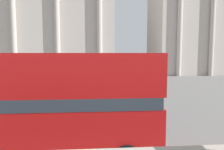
# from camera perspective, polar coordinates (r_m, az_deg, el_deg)

# --- Properties ---
(double_decker_bus) EXTENTS (10.84, 2.64, 4.27)m
(double_decker_bus) POSITION_cam_1_polar(r_m,az_deg,el_deg) (9.25, -22.86, -6.50)
(double_decker_bus) COLOR black
(double_decker_bus) RESTS_ON ground_plane
(plaza_building_left) EXTENTS (26.83, 16.19, 25.49)m
(plaza_building_left) POSITION_cam_1_polar(r_m,az_deg,el_deg) (46.85, -16.97, 15.82)
(plaza_building_left) COLOR #BCB2A8
(plaza_building_left) RESTS_ON ground_plane
(traffic_light_near) EXTENTS (0.42, 0.24, 3.52)m
(traffic_light_near) POSITION_cam_1_polar(r_m,az_deg,el_deg) (13.55, -2.55, -2.63)
(traffic_light_near) COLOR black
(traffic_light_near) RESTS_ON ground_plane
(traffic_light_mid) EXTENTS (0.42, 0.24, 4.10)m
(traffic_light_mid) POSITION_cam_1_polar(r_m,az_deg,el_deg) (22.63, -16.81, 1.35)
(traffic_light_mid) COLOR black
(traffic_light_mid) RESTS_ON ground_plane
(pedestrian_blue) EXTENTS (0.32, 0.32, 1.82)m
(pedestrian_blue) POSITION_cam_1_polar(r_m,az_deg,el_deg) (30.80, 0.94, -0.33)
(pedestrian_blue) COLOR #282B33
(pedestrian_blue) RESTS_ON ground_plane
(pedestrian_black) EXTENTS (0.32, 0.32, 1.68)m
(pedestrian_black) POSITION_cam_1_polar(r_m,az_deg,el_deg) (15.05, 6.71, -7.04)
(pedestrian_black) COLOR #282B33
(pedestrian_black) RESTS_ON ground_plane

